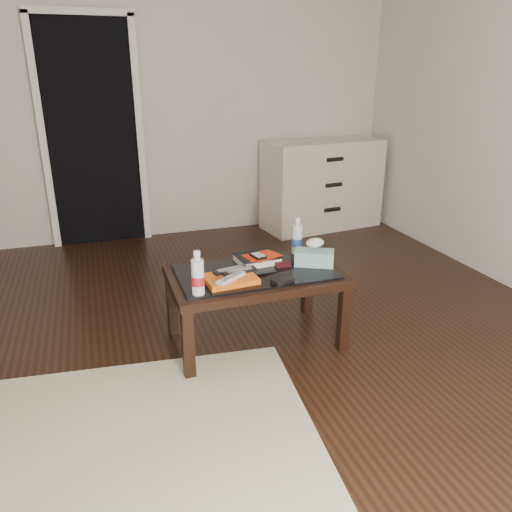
{
  "coord_description": "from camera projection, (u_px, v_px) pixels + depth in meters",
  "views": [
    {
      "loc": [
        -0.45,
        -2.37,
        1.57
      ],
      "look_at": [
        0.4,
        0.2,
        0.55
      ],
      "focal_mm": 35.0,
      "sensor_mm": 36.0,
      "label": 1
    }
  ],
  "objects": [
    {
      "name": "tissue_box",
      "position": [
        314.0,
        258.0,
        2.99
      ],
      "size": [
        0.26,
        0.21,
        0.09
      ],
      "primitive_type": "cube",
      "rotation": [
        0.0,
        0.0,
        -0.48
      ],
      "color": "#21747B",
      "rests_on": "coffee_table"
    },
    {
      "name": "ipod",
      "position": [
        258.0,
        256.0,
        2.98
      ],
      "size": [
        0.09,
        0.12,
        0.02
      ],
      "primitive_type": "cube",
      "rotation": [
        0.0,
        0.0,
        0.22
      ],
      "color": "black",
      "rests_on": "dvd_mailers"
    },
    {
      "name": "remote_black_back",
      "position": [
        230.0,
        270.0,
        2.82
      ],
      "size": [
        0.21,
        0.08,
        0.02
      ],
      "primitive_type": "cube",
      "rotation": [
        0.0,
        0.0,
        0.17
      ],
      "color": "black",
      "rests_on": "magazines"
    },
    {
      "name": "coffee_table",
      "position": [
        255.0,
        281.0,
        2.94
      ],
      "size": [
        1.0,
        0.6,
        0.46
      ],
      "color": "black",
      "rests_on": "ground"
    },
    {
      "name": "rug",
      "position": [
        90.0,
        467.0,
        2.09
      ],
      "size": [
        2.13,
        1.68,
        0.01
      ],
      "primitive_type": "cube",
      "rotation": [
        0.0,
        0.0,
        -0.1
      ],
      "color": "#B4AE8C",
      "rests_on": "ground"
    },
    {
      "name": "ground",
      "position": [
        199.0,
        368.0,
        2.79
      ],
      "size": [
        5.0,
        5.0,
        0.0
      ],
      "primitive_type": "plane",
      "color": "black",
      "rests_on": "ground"
    },
    {
      "name": "room_shell",
      "position": [
        184.0,
        57.0,
        2.22
      ],
      "size": [
        5.0,
        5.0,
        5.0
      ],
      "color": "beige",
      "rests_on": "ground"
    },
    {
      "name": "flip_phone",
      "position": [
        283.0,
        264.0,
        2.98
      ],
      "size": [
        0.09,
        0.05,
        0.02
      ],
      "primitive_type": "cube",
      "rotation": [
        0.0,
        0.0,
        -0.0
      ],
      "color": "black",
      "rests_on": "coffee_table"
    },
    {
      "name": "dvd_mailers",
      "position": [
        260.0,
        255.0,
        3.02
      ],
      "size": [
        0.22,
        0.17,
        0.01
      ],
      "primitive_type": "cube",
      "rotation": [
        0.0,
        0.0,
        0.22
      ],
      "color": "red",
      "rests_on": "textbook"
    },
    {
      "name": "water_bottle_left",
      "position": [
        198.0,
        273.0,
        2.58
      ],
      "size": [
        0.07,
        0.07,
        0.24
      ],
      "primitive_type": "cylinder",
      "rotation": [
        0.0,
        0.0,
        -0.05
      ],
      "color": "silver",
      "rests_on": "coffee_table"
    },
    {
      "name": "textbook",
      "position": [
        257.0,
        259.0,
        3.04
      ],
      "size": [
        0.27,
        0.22,
        0.05
      ],
      "primitive_type": "cube",
      "rotation": [
        0.0,
        0.0,
        0.1
      ],
      "color": "black",
      "rests_on": "coffee_table"
    },
    {
      "name": "remote_black_front",
      "position": [
        239.0,
        271.0,
        2.81
      ],
      "size": [
        0.2,
        0.07,
        0.02
      ],
      "primitive_type": "cube",
      "rotation": [
        0.0,
        0.0,
        0.12
      ],
      "color": "black",
      "rests_on": "magazines"
    },
    {
      "name": "doorway",
      "position": [
        92.0,
        133.0,
        4.5
      ],
      "size": [
        0.9,
        0.08,
        2.07
      ],
      "color": "black",
      "rests_on": "ground"
    },
    {
      "name": "dresser",
      "position": [
        322.0,
        184.0,
        5.15
      ],
      "size": [
        1.25,
        0.65,
        0.9
      ],
      "rotation": [
        0.0,
        0.0,
        0.13
      ],
      "color": "silver",
      "rests_on": "ground"
    },
    {
      "name": "water_bottle_right",
      "position": [
        297.0,
        236.0,
        3.15
      ],
      "size": [
        0.07,
        0.07,
        0.24
      ],
      "primitive_type": "cylinder",
      "rotation": [
        0.0,
        0.0,
        -0.12
      ],
      "color": "silver",
      "rests_on": "coffee_table"
    },
    {
      "name": "wallet",
      "position": [
        282.0,
        281.0,
        2.76
      ],
      "size": [
        0.14,
        0.1,
        0.02
      ],
      "primitive_type": "cube",
      "rotation": [
        0.0,
        0.0,
        0.32
      ],
      "color": "black",
      "rests_on": "coffee_table"
    },
    {
      "name": "remote_silver",
      "position": [
        231.0,
        278.0,
        2.72
      ],
      "size": [
        0.19,
        0.16,
        0.02
      ],
      "primitive_type": "cube",
      "rotation": [
        0.0,
        0.0,
        0.62
      ],
      "color": "silver",
      "rests_on": "magazines"
    },
    {
      "name": "magazines",
      "position": [
        230.0,
        279.0,
        2.77
      ],
      "size": [
        0.3,
        0.23,
        0.03
      ],
      "primitive_type": "cube",
      "rotation": [
        0.0,
        0.0,
        0.08
      ],
      "color": "#DC5E14",
      "rests_on": "coffee_table"
    }
  ]
}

